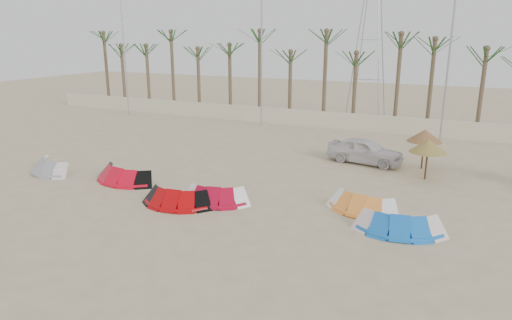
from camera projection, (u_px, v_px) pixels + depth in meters
The scene contains 16 objects.
ground at pixel (193, 227), 18.36m from camera, with size 120.00×120.00×0.00m, color #BDAE8F.
boundary_wall at pixel (338, 120), 37.42m from camera, with size 60.00×0.30×1.30m, color beige.
palm_line at pixel (354, 47), 36.91m from camera, with size 52.00×4.00×7.70m.
lamp_a at pixel (125, 53), 42.40m from camera, with size 1.25×0.14×11.00m.
lamp_b at pixel (262, 56), 36.72m from camera, with size 1.25×0.14×11.00m.
lamp_c at pixel (449, 60), 31.04m from camera, with size 1.25×0.14×11.00m.
pylon at pixel (365, 117), 42.43m from camera, with size 3.00×3.00×14.00m, color #A5A8AD, non-canonical shape.
kite_grey at pixel (53, 165), 25.63m from camera, with size 3.51×2.29×0.90m.
kite_red_left at pixel (127, 173), 24.11m from camera, with size 3.85×1.95×0.90m.
kite_red_mid at pixel (180, 196), 20.71m from camera, with size 3.38×1.86×0.90m.
kite_red_right at pixel (218, 193), 21.04m from camera, with size 3.37×2.10×0.90m.
kite_orange at pixel (363, 201), 20.04m from camera, with size 3.38×2.03×0.90m.
kite_blue at pixel (401, 221), 17.93m from camera, with size 3.56×1.97×0.90m.
parasol_left at pixel (425, 136), 25.82m from camera, with size 1.96×1.96×2.30m.
parasol_mid at pixel (428, 146), 23.90m from camera, with size 1.94×1.94×2.19m.
car at pixel (365, 151), 27.29m from camera, with size 1.80×4.46×1.52m, color silver.
Camera 1 is at (9.43, -14.33, 7.51)m, focal length 32.00 mm.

